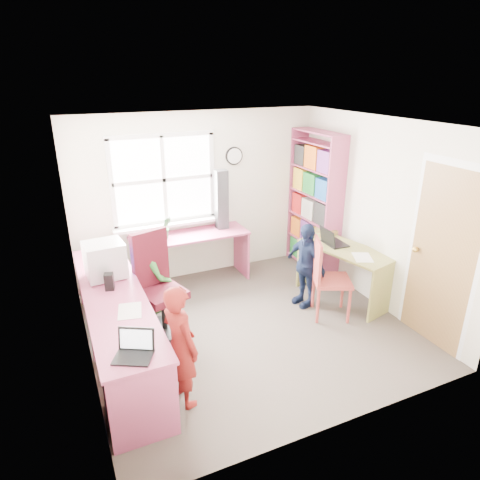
{
  "coord_description": "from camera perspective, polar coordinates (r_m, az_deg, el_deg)",
  "views": [
    {
      "loc": [
        -1.91,
        -3.98,
        2.89
      ],
      "look_at": [
        0.0,
        0.25,
        1.05
      ],
      "focal_mm": 32.0,
      "sensor_mm": 36.0,
      "label": 1
    }
  ],
  "objects": [
    {
      "name": "bookshelf",
      "position": [
        6.55,
        9.88,
        4.54
      ],
      "size": [
        0.3,
        1.02,
        2.1
      ],
      "color": "#B54870",
      "rests_on": "ground"
    },
    {
      "name": "person_navy",
      "position": [
        5.58,
        8.73,
        -3.31
      ],
      "size": [
        0.38,
        0.7,
        1.13
      ],
      "primitive_type": "imported",
      "rotation": [
        0.0,
        0.0,
        -1.4
      ],
      "color": "#121C3A",
      "rests_on": "ground"
    },
    {
      "name": "laptop_right",
      "position": [
        5.84,
        12.17,
        -0.09
      ],
      "size": [
        0.3,
        0.35,
        0.23
      ],
      "rotation": [
        0.0,
        0.0,
        1.53
      ],
      "color": "black",
      "rests_on": "right_desk"
    },
    {
      "name": "person_red",
      "position": [
        3.97,
        -7.97,
        -13.84
      ],
      "size": [
        0.41,
        0.51,
        1.2
      ],
      "primitive_type": "imported",
      "rotation": [
        0.0,
        0.0,
        1.89
      ],
      "color": "maroon",
      "rests_on": "ground"
    },
    {
      "name": "paper_a",
      "position": [
        4.28,
        -14.48,
        -9.13
      ],
      "size": [
        0.27,
        0.35,
        0.0
      ],
      "rotation": [
        0.0,
        0.0,
        -0.2
      ],
      "color": "silver",
      "rests_on": "l_desk"
    },
    {
      "name": "speaker_b",
      "position": [
        5.26,
        -17.31,
        -2.35
      ],
      "size": [
        0.1,
        0.1,
        0.18
      ],
      "rotation": [
        0.0,
        0.0,
        -0.05
      ],
      "color": "black",
      "rests_on": "l_desk"
    },
    {
      "name": "crt_monitor",
      "position": [
        4.92,
        -17.55,
        -2.55
      ],
      "size": [
        0.44,
        0.4,
        0.41
      ],
      "rotation": [
        0.0,
        0.0,
        0.07
      ],
      "color": "silver",
      "rests_on": "l_desk"
    },
    {
      "name": "person_green",
      "position": [
        5.29,
        -11.3,
        -4.72
      ],
      "size": [
        0.58,
        0.66,
        1.16
      ],
      "primitive_type": "imported",
      "rotation": [
        0.0,
        0.0,
        1.28
      ],
      "color": "#2D712D",
      "rests_on": "ground"
    },
    {
      "name": "game_box",
      "position": [
        6.2,
        11.06,
        1.03
      ],
      "size": [
        0.35,
        0.35,
        0.06
      ],
      "rotation": [
        0.0,
        0.0,
        0.23
      ],
      "color": "red",
      "rests_on": "right_desk"
    },
    {
      "name": "swivel_chair",
      "position": [
        5.08,
        -10.82,
        -6.56
      ],
      "size": [
        0.71,
        0.71,
        1.21
      ],
      "rotation": [
        0.0,
        0.0,
        0.3
      ],
      "color": "black",
      "rests_on": "ground"
    },
    {
      "name": "room",
      "position": [
        4.81,
        0.87,
        1.26
      ],
      "size": [
        3.64,
        3.44,
        2.44
      ],
      "color": "#443B35",
      "rests_on": "ground"
    },
    {
      "name": "wooden_chair",
      "position": [
        5.37,
        11.42,
        -4.67
      ],
      "size": [
        0.58,
        0.58,
        1.02
      ],
      "rotation": [
        0.0,
        0.0,
        -0.43
      ],
      "color": "#A93E38",
      "rests_on": "ground"
    },
    {
      "name": "speaker_a",
      "position": [
        4.69,
        -17.04,
        -5.32
      ],
      "size": [
        0.11,
        0.11,
        0.18
      ],
      "rotation": [
        0.0,
        0.0,
        -0.24
      ],
      "color": "black",
      "rests_on": "l_desk"
    },
    {
      "name": "l_desk",
      "position": [
        4.47,
        -12.86,
        -12.01
      ],
      "size": [
        2.38,
        2.95,
        0.75
      ],
      "color": "#B54870",
      "rests_on": "ground"
    },
    {
      "name": "laptop_left",
      "position": [
        3.65,
        -13.89,
        -14.01
      ],
      "size": [
        0.38,
        0.36,
        0.21
      ],
      "rotation": [
        0.0,
        0.0,
        -0.49
      ],
      "color": "black",
      "rests_on": "l_desk"
    },
    {
      "name": "paper_b",
      "position": [
        5.54,
        16.03,
        -2.24
      ],
      "size": [
        0.33,
        0.37,
        0.0
      ],
      "rotation": [
        0.0,
        0.0,
        -0.46
      ],
      "color": "silver",
      "rests_on": "right_desk"
    },
    {
      "name": "potted_plant",
      "position": [
        5.9,
        -9.93,
        1.63
      ],
      "size": [
        0.17,
        0.14,
        0.31
      ],
      "primitive_type": "imported",
      "rotation": [
        0.0,
        0.0,
        -0.02
      ],
      "color": "#296833",
      "rests_on": "l_desk"
    },
    {
      "name": "right_desk",
      "position": [
        5.85,
        13.88,
        -2.89
      ],
      "size": [
        0.87,
        1.36,
        0.72
      ],
      "rotation": [
        0.0,
        0.0,
        0.25
      ],
      "color": "#95924A",
      "rests_on": "ground"
    },
    {
      "name": "cd_tower",
      "position": [
        6.14,
        -2.5,
        5.4
      ],
      "size": [
        0.17,
        0.16,
        0.85
      ],
      "rotation": [
        0.0,
        0.0,
        -0.02
      ],
      "color": "black",
      "rests_on": "l_desk"
    }
  ]
}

